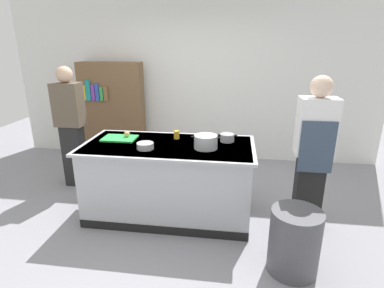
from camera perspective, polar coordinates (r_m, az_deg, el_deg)
The scene contains 13 objects.
ground_plane at distance 3.94m, azimuth -4.10°, elevation -12.56°, with size 10.00×10.00×0.00m, color gray.
back_wall at distance 5.48m, azimuth 0.18°, elevation 12.91°, with size 6.40×0.12×3.00m, color white.
counter_island at distance 3.73m, azimuth -4.27°, elevation -6.42°, with size 1.98×0.98×0.90m.
cutting_board at distance 3.85m, azimuth -13.24°, elevation 1.03°, with size 0.40×0.28×0.02m, color green.
onion at distance 3.85m, azimuth -11.96°, elevation 1.83°, with size 0.07×0.07×0.07m, color tan.
stock_pot at distance 3.41m, azimuth 2.56°, elevation 0.41°, with size 0.33×0.26×0.15m.
sauce_pan at distance 3.67m, azimuth 6.52°, elevation 1.18°, with size 0.23×0.17×0.09m.
mixing_bowl at distance 3.44m, azimuth -8.65°, elevation -0.34°, with size 0.19×0.19×0.07m, color #B7BABF.
juice_cup at distance 3.75m, azimuth -2.87°, elevation 1.71°, with size 0.07×0.07×0.10m, color yellow.
trash_bin at distance 3.07m, azimuth 18.39°, elevation -16.71°, with size 0.46×0.46×0.61m, color #4C4C51.
person_chef at distance 3.47m, azimuth 21.45°, elevation -1.61°, with size 0.38×0.25×1.72m.
person_guest at distance 4.68m, azimuth -21.52°, elevation 3.32°, with size 0.38×0.24×1.72m.
bookshelf at distance 5.65m, azimuth -14.45°, elevation 5.85°, with size 1.10×0.31×1.70m.
Camera 1 is at (0.74, -3.30, 2.03)m, focal length 28.84 mm.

